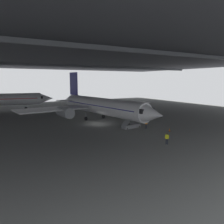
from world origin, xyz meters
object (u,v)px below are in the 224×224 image
at_px(crew_worker_by_stairs, 146,123).
at_px(traffic_cone_orange, 169,130).
at_px(airplane_main, 100,106).
at_px(crew_worker_near_nose, 167,138).
at_px(boarding_stairs, 131,124).

xyz_separation_m(crew_worker_by_stairs, traffic_cone_orange, (2.21, -3.91, -0.72)).
relative_size(airplane_main, crew_worker_near_nose, 21.99).
relative_size(crew_worker_by_stairs, traffic_cone_orange, 2.93).
height_order(airplane_main, boarding_stairs, airplane_main).
bearing_deg(airplane_main, traffic_cone_orange, -68.98).
bearing_deg(airplane_main, crew_worker_by_stairs, -71.98).
height_order(crew_worker_by_stairs, traffic_cone_orange, crew_worker_by_stairs).
relative_size(boarding_stairs, traffic_cone_orange, 7.71).
height_order(crew_worker_near_nose, crew_worker_by_stairs, crew_worker_by_stairs).
bearing_deg(crew_worker_by_stairs, airplane_main, 108.02).
bearing_deg(crew_worker_near_nose, traffic_cone_orange, 42.73).
height_order(crew_worker_near_nose, traffic_cone_orange, crew_worker_near_nose).
xyz_separation_m(airplane_main, boarding_stairs, (1.87, -9.85, -2.69)).
bearing_deg(boarding_stairs, crew_worker_by_stairs, -46.39).
height_order(airplane_main, crew_worker_near_nose, airplane_main).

